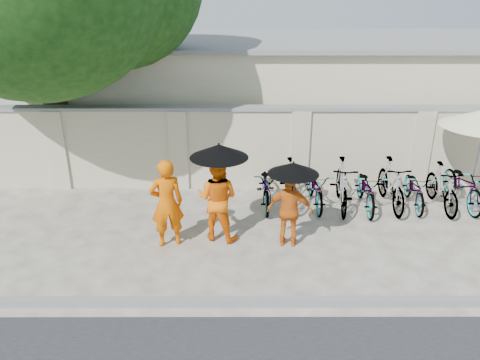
{
  "coord_description": "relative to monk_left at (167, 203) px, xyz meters",
  "views": [
    {
      "loc": [
        0.5,
        -7.89,
        4.77
      ],
      "look_at": [
        0.52,
        0.93,
        1.1
      ],
      "focal_mm": 35.0,
      "sensor_mm": 36.0,
      "label": 1
    }
  ],
  "objects": [
    {
      "name": "bike_1",
      "position": [
        2.61,
        1.86,
        -0.37
      ],
      "size": [
        0.57,
        1.77,
        1.05
      ],
      "primitive_type": "imported",
      "rotation": [
        0.0,
        0.0,
        0.05
      ],
      "color": "#94959E",
      "rests_on": "ground"
    },
    {
      "name": "bike_3",
      "position": [
        3.75,
        1.66,
        -0.33
      ],
      "size": [
        0.71,
        1.92,
        1.13
      ],
      "primitive_type": "imported",
      "rotation": [
        0.0,
        0.0,
        -0.1
      ],
      "color": "#94959E",
      "rests_on": "ground"
    },
    {
      "name": "kerb",
      "position": [
        0.9,
        -1.95,
        -0.83
      ],
      "size": [
        40.0,
        0.16,
        0.12
      ],
      "primitive_type": "cube",
      "color": "gray",
      "rests_on": "ground"
    },
    {
      "name": "compound_wall",
      "position": [
        1.9,
        2.95,
        0.11
      ],
      "size": [
        20.0,
        0.3,
        2.0
      ],
      "primitive_type": "cube",
      "color": "beige",
      "rests_on": "ground"
    },
    {
      "name": "monk_left",
      "position": [
        0.0,
        0.0,
        0.0
      ],
      "size": [
        0.75,
        0.6,
        1.79
      ],
      "primitive_type": "imported",
      "rotation": [
        0.0,
        0.0,
        3.44
      ],
      "color": "#E35C02",
      "rests_on": "ground"
    },
    {
      "name": "parasol_center",
      "position": [
        1.02,
        0.18,
        1.01
      ],
      "size": [
        1.12,
        1.12,
        1.03
      ],
      "color": "black",
      "rests_on": "ground"
    },
    {
      "name": "bike_8",
      "position": [
        6.61,
        1.8,
        -0.39
      ],
      "size": [
        0.73,
        1.93,
        1.0
      ],
      "primitive_type": "imported",
      "rotation": [
        0.0,
        0.0,
        0.03
      ],
      "color": "#94959E",
      "rests_on": "ground"
    },
    {
      "name": "bike_2",
      "position": [
        3.18,
        1.78,
        -0.44
      ],
      "size": [
        0.64,
        1.72,
        0.9
      ],
      "primitive_type": "imported",
      "rotation": [
        0.0,
        0.0,
        0.03
      ],
      "color": "#94959E",
      "rests_on": "ground"
    },
    {
      "name": "monk_right",
      "position": [
        2.38,
        -0.03,
        -0.14
      ],
      "size": [
        0.93,
        0.51,
        1.5
      ],
      "primitive_type": "imported",
      "rotation": [
        0.0,
        0.0,
        2.98
      ],
      "color": "orange",
      "rests_on": "ground"
    },
    {
      "name": "bike_7",
      "position": [
        6.04,
        1.63,
        -0.38
      ],
      "size": [
        0.52,
        1.73,
        1.03
      ],
      "primitive_type": "imported",
      "rotation": [
        0.0,
        0.0,
        0.02
      ],
      "color": "#94959E",
      "rests_on": "ground"
    },
    {
      "name": "bike_5",
      "position": [
        4.89,
        1.71,
        -0.34
      ],
      "size": [
        0.55,
        1.86,
        1.12
      ],
      "primitive_type": "imported",
      "rotation": [
        0.0,
        0.0,
        0.01
      ],
      "color": "#94959E",
      "rests_on": "ground"
    },
    {
      "name": "building_behind",
      "position": [
        2.9,
        6.75,
        0.71
      ],
      "size": [
        14.0,
        6.0,
        3.2
      ],
      "primitive_type": "cube",
      "color": "beige",
      "rests_on": "ground"
    },
    {
      "name": "monk_center",
      "position": [
        0.97,
        0.26,
        -0.02
      ],
      "size": [
        1.02,
        0.9,
        1.76
      ],
      "primitive_type": "imported",
      "rotation": [
        0.0,
        0.0,
        2.81
      ],
      "color": "orange",
      "rests_on": "ground"
    },
    {
      "name": "bike_4",
      "position": [
        4.32,
        1.64,
        -0.43
      ],
      "size": [
        0.71,
        1.81,
        0.93
      ],
      "primitive_type": "imported",
      "rotation": [
        0.0,
        0.0,
        -0.05
      ],
      "color": "#94959E",
      "rests_on": "ground"
    },
    {
      "name": "parasol_right",
      "position": [
        2.4,
        -0.11,
        0.77
      ],
      "size": [
        0.96,
        0.96,
        0.92
      ],
      "color": "black",
      "rests_on": "ground"
    },
    {
      "name": "bike_0",
      "position": [
        2.03,
        1.78,
        -0.43
      ],
      "size": [
        0.62,
        1.78,
        0.94
      ],
      "primitive_type": "imported",
      "rotation": [
        0.0,
        0.0,
        -0.0
      ],
      "color": "#94959E",
      "rests_on": "ground"
    },
    {
      "name": "bike_6",
      "position": [
        5.46,
        1.74,
        -0.46
      ],
      "size": [
        0.72,
        1.69,
        0.86
      ],
      "primitive_type": "imported",
      "rotation": [
        0.0,
        0.0,
        -0.09
      ],
      "color": "#94959E",
      "rests_on": "ground"
    },
    {
      "name": "ground",
      "position": [
        0.9,
        -0.25,
        -0.89
      ],
      "size": [
        80.0,
        80.0,
        0.0
      ],
      "primitive_type": "plane",
      "color": "beige"
    }
  ]
}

